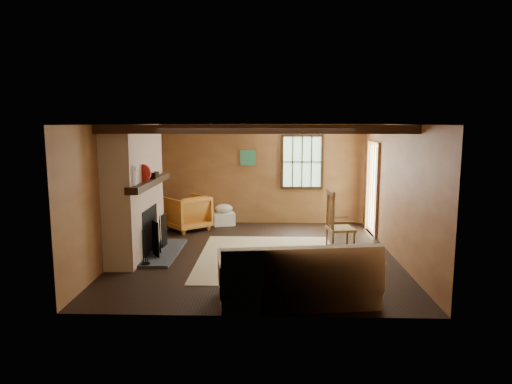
{
  "coord_description": "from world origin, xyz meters",
  "views": [
    {
      "loc": [
        0.23,
        -8.22,
        2.42
      ],
      "look_at": [
        -0.04,
        0.4,
        1.12
      ],
      "focal_mm": 32.0,
      "sensor_mm": 36.0,
      "label": 1
    }
  ],
  "objects_px": {
    "fireplace": "(137,195)",
    "rocking_chair": "(338,226)",
    "armchair": "(187,213)",
    "laundry_basket": "(224,219)",
    "sofa": "(298,280)"
  },
  "relations": [
    {
      "from": "sofa",
      "to": "laundry_basket",
      "type": "xyz_separation_m",
      "value": [
        -1.49,
        4.73,
        -0.16
      ]
    },
    {
      "from": "fireplace",
      "to": "laundry_basket",
      "type": "bearing_deg",
      "value": 61.18
    },
    {
      "from": "laundry_basket",
      "to": "armchair",
      "type": "xyz_separation_m",
      "value": [
        -0.79,
        -0.51,
        0.25
      ]
    },
    {
      "from": "laundry_basket",
      "to": "rocking_chair",
      "type": "bearing_deg",
      "value": -43.64
    },
    {
      "from": "fireplace",
      "to": "rocking_chair",
      "type": "xyz_separation_m",
      "value": [
        3.75,
        0.18,
        -0.6
      ]
    },
    {
      "from": "fireplace",
      "to": "armchair",
      "type": "distance_m",
      "value": 2.15
    },
    {
      "from": "rocking_chair",
      "to": "laundry_basket",
      "type": "relative_size",
      "value": 2.38
    },
    {
      "from": "fireplace",
      "to": "armchair",
      "type": "relative_size",
      "value": 2.74
    },
    {
      "from": "fireplace",
      "to": "rocking_chair",
      "type": "bearing_deg",
      "value": 2.81
    },
    {
      "from": "armchair",
      "to": "fireplace",
      "type": "bearing_deg",
      "value": 31.38
    },
    {
      "from": "fireplace",
      "to": "armchair",
      "type": "height_order",
      "value": "fireplace"
    },
    {
      "from": "laundry_basket",
      "to": "armchair",
      "type": "height_order",
      "value": "armchair"
    },
    {
      "from": "rocking_chair",
      "to": "armchair",
      "type": "relative_size",
      "value": 1.36
    },
    {
      "from": "rocking_chair",
      "to": "laundry_basket",
      "type": "height_order",
      "value": "rocking_chair"
    },
    {
      "from": "sofa",
      "to": "armchair",
      "type": "xyz_separation_m",
      "value": [
        -2.28,
        4.21,
        0.09
      ]
    }
  ]
}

